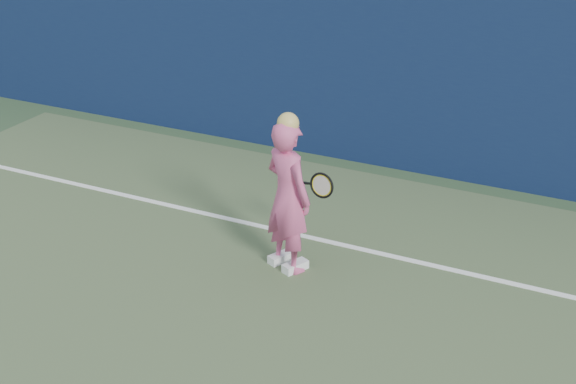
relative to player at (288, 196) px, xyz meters
The scene contains 3 objects.
backstop_wall 3.20m from the player, 92.76° to the left, with size 24.00×0.40×2.50m, color #0E1B3E.
player is the anchor object (origin of this frame).
racket 0.44m from the player, 66.33° to the left, with size 0.50×0.23×0.29m.
Camera 1 is at (3.37, -3.30, 4.33)m, focal length 50.00 mm.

